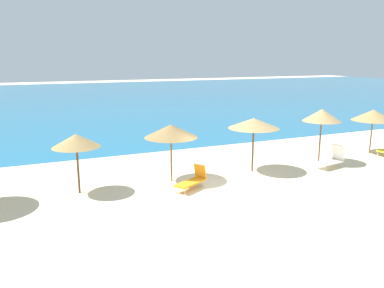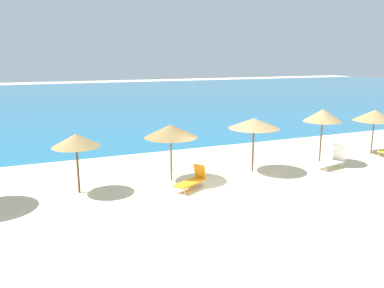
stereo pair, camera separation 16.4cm
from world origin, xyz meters
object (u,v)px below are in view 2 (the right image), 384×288
(lounge_chair_2, at_px, (192,180))
(beach_umbrella_5, at_px, (254,123))
(lounge_chair_1, at_px, (332,159))
(beach_umbrella_3, at_px, (76,140))
(beach_umbrella_4, at_px, (171,131))
(beach_umbrella_6, at_px, (323,115))
(beach_umbrella_7, at_px, (375,115))

(lounge_chair_2, bearing_deg, beach_umbrella_5, -100.62)
(beach_umbrella_5, bearing_deg, lounge_chair_1, -14.28)
(beach_umbrella_3, relative_size, beach_umbrella_4, 0.96)
(beach_umbrella_3, relative_size, beach_umbrella_6, 0.86)
(beach_umbrella_6, xyz_separation_m, lounge_chair_2, (-7.64, -1.07, -2.11))
(beach_umbrella_5, distance_m, beach_umbrella_6, 3.99)
(beach_umbrella_6, relative_size, lounge_chair_1, 1.72)
(beach_umbrella_3, bearing_deg, beach_umbrella_4, 0.00)
(beach_umbrella_3, bearing_deg, beach_umbrella_6, -1.40)
(beach_umbrella_4, relative_size, lounge_chair_2, 1.56)
(beach_umbrella_4, xyz_separation_m, beach_umbrella_7, (12.18, 0.13, -0.04))
(beach_umbrella_3, height_order, beach_umbrella_7, beach_umbrella_7)
(beach_umbrella_7, relative_size, lounge_chair_1, 1.54)
(beach_umbrella_5, bearing_deg, lounge_chair_2, -162.03)
(beach_umbrella_3, relative_size, lounge_chair_2, 1.50)
(beach_umbrella_4, bearing_deg, beach_umbrella_3, -180.00)
(beach_umbrella_4, bearing_deg, lounge_chair_1, -8.42)
(beach_umbrella_3, xyz_separation_m, beach_umbrella_4, (3.99, 0.00, 0.08))
(beach_umbrella_7, xyz_separation_m, lounge_chair_2, (-11.74, -1.50, -1.82))
(beach_umbrella_7, height_order, lounge_chair_2, beach_umbrella_7)
(beach_umbrella_6, xyz_separation_m, beach_umbrella_7, (4.10, 0.43, -0.29))
(beach_umbrella_4, xyz_separation_m, beach_umbrella_6, (8.08, -0.30, 0.25))
(beach_umbrella_7, xyz_separation_m, lounge_chair_1, (-4.09, -1.33, -1.79))
(beach_umbrella_7, height_order, lounge_chair_1, beach_umbrella_7)
(beach_umbrella_4, xyz_separation_m, lounge_chair_1, (8.09, -1.20, -1.83))
(beach_umbrella_4, height_order, lounge_chair_1, beach_umbrella_4)
(beach_umbrella_3, bearing_deg, lounge_chair_2, -17.18)
(beach_umbrella_3, distance_m, lounge_chair_2, 4.96)
(beach_umbrella_7, relative_size, lounge_chair_2, 1.55)
(lounge_chair_2, bearing_deg, beach_umbrella_4, -10.93)
(beach_umbrella_7, distance_m, lounge_chair_1, 4.66)
(beach_umbrella_6, relative_size, beach_umbrella_7, 1.12)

